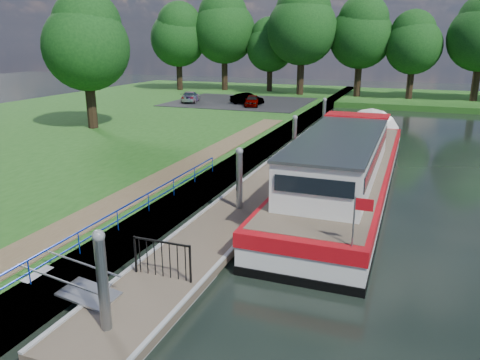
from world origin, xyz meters
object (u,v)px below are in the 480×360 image
at_px(pontoon, 271,183).
at_px(car_b, 247,99).
at_px(barge, 348,166).
at_px(car_a, 252,100).
at_px(car_c, 191,97).

bearing_deg(pontoon, car_b, 112.58).
distance_m(pontoon, car_b, 25.06).
distance_m(barge, car_a, 24.29).
height_order(pontoon, car_a, car_a).
relative_size(pontoon, car_a, 9.26).
bearing_deg(car_b, barge, -137.77).
height_order(barge, car_b, barge).
xyz_separation_m(barge, car_c, (-19.41, 21.74, 0.30)).
distance_m(pontoon, car_c, 27.85).
bearing_deg(car_c, barge, 116.34).
bearing_deg(barge, pontoon, -162.15).
bearing_deg(pontoon, car_a, 111.51).
relative_size(barge, car_c, 5.60).
xyz_separation_m(pontoon, car_c, (-15.81, 22.90, 1.20)).
bearing_deg(barge, car_a, 120.43).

